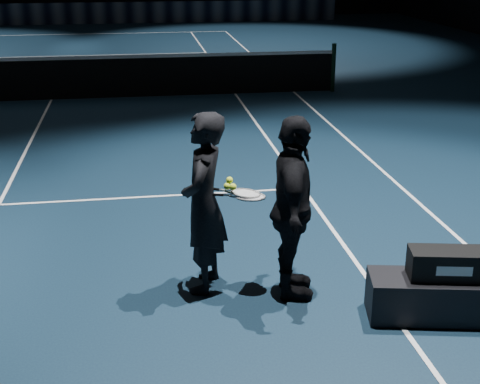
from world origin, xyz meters
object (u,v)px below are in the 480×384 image
object	(u,v)px
player_bench	(443,297)
racket_lower	(250,197)
racket_bag	(447,264)
player_a	(204,203)
racket_upper	(246,193)
player_b	(292,209)
tennis_balls	(230,185)

from	to	relation	value
player_bench	racket_lower	xyz separation A→B (m)	(-1.65, 0.77, 0.79)
racket_lower	racket_bag	bearing A→B (deg)	-6.54
player_a	racket_upper	distance (m)	0.42
racket_bag	racket_upper	xyz separation A→B (m)	(-1.69, 0.83, 0.47)
player_a	player_b	bearing A→B (deg)	90.73
racket_lower	player_a	bearing A→B (deg)	180.00
tennis_balls	racket_bag	bearing A→B (deg)	-24.57
player_bench	racket_upper	distance (m)	2.04
racket_lower	racket_upper	xyz separation A→B (m)	(-0.03, 0.05, 0.02)
player_a	player_b	distance (m)	0.85
player_b	racket_upper	xyz separation A→B (m)	(-0.41, 0.18, 0.11)
player_bench	racket_bag	world-z (taller)	racket_bag
racket_lower	racket_upper	bearing A→B (deg)	141.34
racket_bag	racket_lower	size ratio (longest dim) A/B	0.99
player_a	tennis_balls	size ratio (longest dim) A/B	14.87
racket_bag	tennis_balls	size ratio (longest dim) A/B	5.61
player_b	player_a	bearing A→B (deg)	81.29
racket_upper	player_bench	bearing A→B (deg)	-11.58
racket_bag	racket_lower	bearing A→B (deg)	166.40
tennis_balls	racket_upper	bearing A→B (deg)	-4.95
racket_upper	player_b	bearing A→B (deg)	-9.08
player_b	racket_lower	world-z (taller)	player_b
racket_bag	player_b	bearing A→B (deg)	164.57
racket_lower	tennis_balls	bearing A→B (deg)	178.53
racket_bag	player_bench	bearing A→B (deg)	0.00
player_a	racket_bag	bearing A→B (deg)	85.48
player_bench	racket_lower	distance (m)	1.99
player_a	racket_upper	world-z (taller)	player_a
player_a	player_b	world-z (taller)	same
player_bench	player_a	size ratio (longest dim) A/B	0.76
player_bench	racket_lower	bearing A→B (deg)	166.40
player_bench	racket_bag	bearing A→B (deg)	0.00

